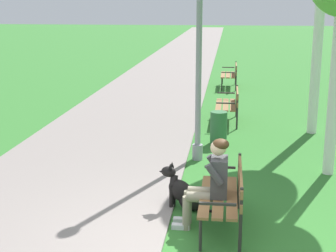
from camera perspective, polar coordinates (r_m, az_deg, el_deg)
The scene contains 9 objects.
ground_plane at distance 6.40m, azimuth 1.98°, elevation -13.87°, with size 120.00×120.00×0.00m, color #33752D.
paved_path at distance 29.90m, azimuth 1.99°, elevation 8.25°, with size 3.63×60.00×0.04m, color gray.
park_bench_near at distance 6.80m, azimuth 6.61°, elevation -7.48°, with size 0.55×1.50×0.85m.
park_bench_mid at distance 12.75m, azimuth 7.00°, elevation 2.66°, with size 0.55×1.50×0.85m.
park_bench_far at distance 18.03m, azimuth 7.12°, elevation 5.96°, with size 0.55×1.50×0.85m.
person_seated_on_near_bench at distance 6.74m, azimuth 4.87°, elevation -6.12°, with size 0.74×0.49×1.25m.
dog_black at distance 7.44m, azimuth 1.81°, elevation -7.56°, with size 0.83×0.35×0.71m.
lamp_post_near at distance 9.38m, azimuth 3.53°, elevation 8.85°, with size 0.24×0.24×4.17m.
litter_bin at distance 10.84m, azimuth 5.75°, elevation -0.19°, with size 0.36×0.36×0.70m, color #2D6638.
Camera 1 is at (0.47, -5.64, 2.99)m, focal length 53.83 mm.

